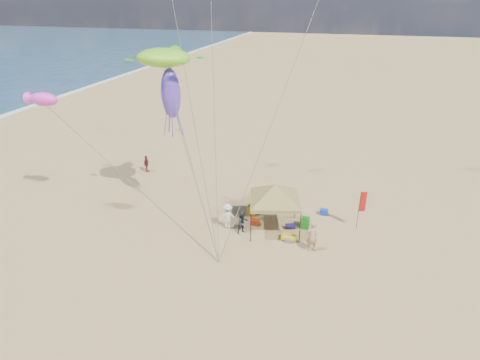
# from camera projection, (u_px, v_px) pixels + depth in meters

# --- Properties ---
(ground) EXTENTS (280.00, 280.00, 0.00)m
(ground) POSITION_uv_depth(u_px,v_px,m) (225.00, 270.00, 21.52)
(ground) COLOR tan
(ground) RESTS_ON ground
(canopy_tent) EXTENTS (5.68, 5.68, 3.62)m
(canopy_tent) POSITION_uv_depth(u_px,v_px,m) (275.00, 186.00, 23.97)
(canopy_tent) COLOR black
(canopy_tent) RESTS_ON ground
(feather_flag) EXTENTS (0.39, 0.15, 2.67)m
(feather_flag) POSITION_uv_depth(u_px,v_px,m) (362.00, 204.00, 24.47)
(feather_flag) COLOR black
(feather_flag) RESTS_ON ground
(cooler_red) EXTENTS (0.54, 0.38, 0.38)m
(cooler_red) POSITION_uv_depth(u_px,v_px,m) (255.00, 222.00, 25.64)
(cooler_red) COLOR #B72C0E
(cooler_red) RESTS_ON ground
(cooler_blue) EXTENTS (0.54, 0.38, 0.38)m
(cooler_blue) POSITION_uv_depth(u_px,v_px,m) (324.00, 212.00, 26.81)
(cooler_blue) COLOR #1538AE
(cooler_blue) RESTS_ON ground
(bag_navy) EXTENTS (0.69, 0.54, 0.36)m
(bag_navy) POSITION_uv_depth(u_px,v_px,m) (291.00, 226.00, 25.21)
(bag_navy) COLOR #120E3F
(bag_navy) RESTS_ON ground
(bag_orange) EXTENTS (0.54, 0.69, 0.36)m
(bag_orange) POSITION_uv_depth(u_px,v_px,m) (261.00, 197.00, 28.82)
(bag_orange) COLOR orange
(bag_orange) RESTS_ON ground
(chair_green) EXTENTS (0.50, 0.50, 0.70)m
(chair_green) POSITION_uv_depth(u_px,v_px,m) (305.00, 223.00, 25.23)
(chair_green) COLOR #177E17
(chair_green) RESTS_ON ground
(chair_yellow) EXTENTS (0.50, 0.50, 0.70)m
(chair_yellow) POSITION_uv_depth(u_px,v_px,m) (252.00, 210.00, 26.73)
(chair_yellow) COLOR gold
(chair_yellow) RESTS_ON ground
(crate_grey) EXTENTS (0.34, 0.30, 0.28)m
(crate_grey) POSITION_uv_depth(u_px,v_px,m) (288.00, 240.00, 23.83)
(crate_grey) COLOR slate
(crate_grey) RESTS_ON ground
(beach_cart) EXTENTS (0.90, 0.50, 0.24)m
(beach_cart) POSITION_uv_depth(u_px,v_px,m) (289.00, 237.00, 24.03)
(beach_cart) COLOR yellow
(beach_cart) RESTS_ON ground
(person_near_a) EXTENTS (0.83, 0.76, 1.91)m
(person_near_a) POSITION_uv_depth(u_px,v_px,m) (312.00, 236.00, 22.76)
(person_near_a) COLOR tan
(person_near_a) RESTS_ON ground
(person_near_b) EXTENTS (0.93, 0.94, 1.53)m
(person_near_b) POSITION_uv_depth(u_px,v_px,m) (243.00, 222.00, 24.49)
(person_near_b) COLOR #333E45
(person_near_b) RESTS_ON ground
(person_near_c) EXTENTS (1.23, 0.89, 1.71)m
(person_near_c) POSITION_uv_depth(u_px,v_px,m) (227.00, 216.00, 25.00)
(person_near_c) COLOR silver
(person_near_c) RESTS_ON ground
(person_far_a) EXTENTS (0.48, 0.90, 1.46)m
(person_far_a) POSITION_uv_depth(u_px,v_px,m) (146.00, 164.00, 33.01)
(person_far_a) COLOR #993D3B
(person_far_a) RESTS_ON ground
(turtle_kite) EXTENTS (3.45, 2.90, 1.05)m
(turtle_kite) POSITION_uv_depth(u_px,v_px,m) (163.00, 58.00, 22.51)
(turtle_kite) COLOR #7FE223
(turtle_kite) RESTS_ON ground
(fish_kite) EXTENTS (1.95, 1.12, 0.83)m
(fish_kite) POSITION_uv_depth(u_px,v_px,m) (44.00, 99.00, 23.96)
(fish_kite) COLOR #FF3BDB
(fish_kite) RESTS_ON ground
(squid_kite) EXTENTS (1.24, 1.24, 2.89)m
(squid_kite) POSITION_uv_depth(u_px,v_px,m) (171.00, 94.00, 22.89)
(squid_kite) COLOR #5D3BCC
(squid_kite) RESTS_ON ground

